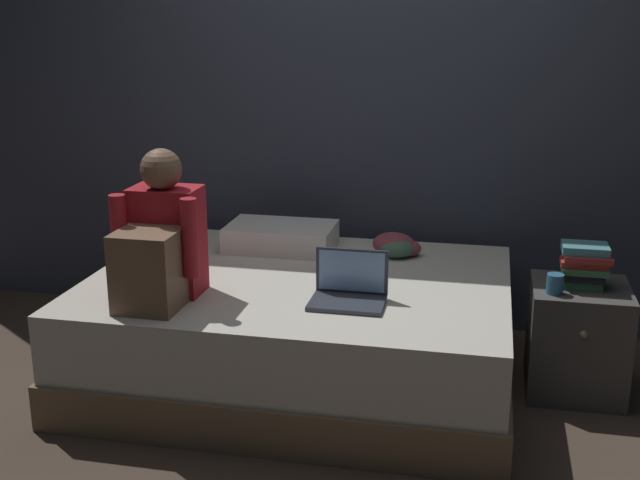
{
  "coord_description": "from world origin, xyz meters",
  "views": [
    {
      "loc": [
        0.66,
        -3.21,
        1.75
      ],
      "look_at": [
        -0.06,
        0.1,
        0.77
      ],
      "focal_mm": 45.14,
      "sensor_mm": 36.0,
      "label": 1
    }
  ],
  "objects_px": {
    "bed": "(299,329)",
    "person_sitting": "(160,244)",
    "laptop": "(349,290)",
    "pillow": "(281,237)",
    "book_stack": "(584,265)",
    "mug": "(555,284)",
    "clothes_pile": "(397,246)",
    "nightstand": "(577,339)"
  },
  "relations": [
    {
      "from": "person_sitting",
      "to": "clothes_pile",
      "type": "bearing_deg",
      "value": 42.27
    },
    {
      "from": "nightstand",
      "to": "person_sitting",
      "type": "height_order",
      "value": "person_sitting"
    },
    {
      "from": "pillow",
      "to": "book_stack",
      "type": "height_order",
      "value": "book_stack"
    },
    {
      "from": "nightstand",
      "to": "laptop",
      "type": "relative_size",
      "value": 1.63
    },
    {
      "from": "mug",
      "to": "clothes_pile",
      "type": "height_order",
      "value": "clothes_pile"
    },
    {
      "from": "nightstand",
      "to": "person_sitting",
      "type": "xyz_separation_m",
      "value": [
        -1.82,
        -0.55,
        0.51
      ]
    },
    {
      "from": "bed",
      "to": "laptop",
      "type": "xyz_separation_m",
      "value": [
        0.29,
        -0.27,
        0.32
      ]
    },
    {
      "from": "book_stack",
      "to": "clothes_pile",
      "type": "xyz_separation_m",
      "value": [
        -0.89,
        0.29,
        -0.05
      ]
    },
    {
      "from": "pillow",
      "to": "mug",
      "type": "xyz_separation_m",
      "value": [
        1.38,
        -0.42,
        -0.02
      ]
    },
    {
      "from": "book_stack",
      "to": "mug",
      "type": "xyz_separation_m",
      "value": [
        -0.13,
        -0.12,
        -0.06
      ]
    },
    {
      "from": "person_sitting",
      "to": "clothes_pile",
      "type": "relative_size",
      "value": 2.61
    },
    {
      "from": "nightstand",
      "to": "pillow",
      "type": "distance_m",
      "value": 1.57
    },
    {
      "from": "pillow",
      "to": "mug",
      "type": "bearing_deg",
      "value": -16.93
    },
    {
      "from": "bed",
      "to": "pillow",
      "type": "relative_size",
      "value": 3.57
    },
    {
      "from": "book_stack",
      "to": "mug",
      "type": "bearing_deg",
      "value": -138.73
    },
    {
      "from": "nightstand",
      "to": "clothes_pile",
      "type": "xyz_separation_m",
      "value": [
        -0.89,
        0.29,
        0.32
      ]
    },
    {
      "from": "person_sitting",
      "to": "mug",
      "type": "bearing_deg",
      "value": 14.42
    },
    {
      "from": "laptop",
      "to": "pillow",
      "type": "distance_m",
      "value": 0.88
    },
    {
      "from": "bed",
      "to": "pillow",
      "type": "bearing_deg",
      "value": 114.56
    },
    {
      "from": "bed",
      "to": "pillow",
      "type": "xyz_separation_m",
      "value": [
        -0.21,
        0.45,
        0.33
      ]
    },
    {
      "from": "pillow",
      "to": "clothes_pile",
      "type": "bearing_deg",
      "value": -0.78
    },
    {
      "from": "laptop",
      "to": "clothes_pile",
      "type": "relative_size",
      "value": 1.27
    },
    {
      "from": "person_sitting",
      "to": "mug",
      "type": "distance_m",
      "value": 1.76
    },
    {
      "from": "bed",
      "to": "mug",
      "type": "xyz_separation_m",
      "value": [
        1.17,
        0.03,
        0.31
      ]
    },
    {
      "from": "laptop",
      "to": "nightstand",
      "type": "bearing_deg",
      "value": 22.86
    },
    {
      "from": "book_stack",
      "to": "laptop",
      "type": "bearing_deg",
      "value": -157.38
    },
    {
      "from": "laptop",
      "to": "book_stack",
      "type": "relative_size",
      "value": 1.44
    },
    {
      "from": "bed",
      "to": "laptop",
      "type": "height_order",
      "value": "laptop"
    },
    {
      "from": "person_sitting",
      "to": "book_stack",
      "type": "relative_size",
      "value": 2.95
    },
    {
      "from": "person_sitting",
      "to": "pillow",
      "type": "distance_m",
      "value": 0.93
    },
    {
      "from": "bed",
      "to": "person_sitting",
      "type": "relative_size",
      "value": 3.05
    },
    {
      "from": "pillow",
      "to": "book_stack",
      "type": "distance_m",
      "value": 1.54
    },
    {
      "from": "nightstand",
      "to": "mug",
      "type": "xyz_separation_m",
      "value": [
        -0.13,
        -0.12,
        0.31
      ]
    },
    {
      "from": "person_sitting",
      "to": "book_stack",
      "type": "xyz_separation_m",
      "value": [
        1.82,
        0.55,
        -0.15
      ]
    },
    {
      "from": "mug",
      "to": "clothes_pile",
      "type": "bearing_deg",
      "value": 151.63
    },
    {
      "from": "book_stack",
      "to": "clothes_pile",
      "type": "bearing_deg",
      "value": 161.73
    },
    {
      "from": "nightstand",
      "to": "bed",
      "type": "bearing_deg",
      "value": -173.37
    },
    {
      "from": "bed",
      "to": "person_sitting",
      "type": "height_order",
      "value": "person_sitting"
    },
    {
      "from": "bed",
      "to": "clothes_pile",
      "type": "height_order",
      "value": "clothes_pile"
    },
    {
      "from": "nightstand",
      "to": "mug",
      "type": "height_order",
      "value": "mug"
    },
    {
      "from": "nightstand",
      "to": "book_stack",
      "type": "height_order",
      "value": "book_stack"
    },
    {
      "from": "clothes_pile",
      "to": "book_stack",
      "type": "bearing_deg",
      "value": -18.27
    }
  ]
}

